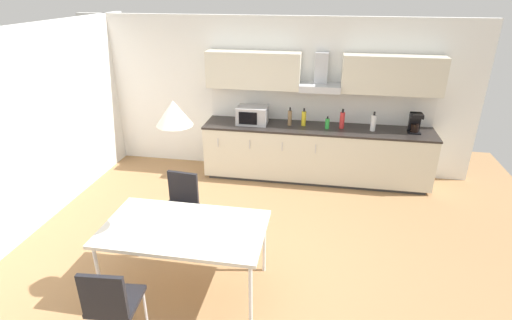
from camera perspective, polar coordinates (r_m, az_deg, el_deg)
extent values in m
cube|color=#9E754C|center=(4.80, -2.80, -14.05)|extent=(8.09, 7.89, 0.02)
cube|color=white|center=(6.64, 2.08, 9.16)|extent=(6.47, 0.10, 2.50)
cube|color=white|center=(5.44, -32.65, 1.90)|extent=(0.10, 6.31, 2.50)
cube|color=#333333|center=(6.66, 8.28, -2.32)|extent=(3.41, 0.60, 0.05)
cube|color=beige|center=(6.48, 8.50, 1.06)|extent=(3.55, 0.66, 0.80)
cube|color=#282321|center=(6.34, 8.73, 4.53)|extent=(3.57, 0.68, 0.03)
cube|color=silver|center=(6.30, -5.46, 2.49)|extent=(0.01, 0.01, 0.14)
cube|color=silver|center=(6.19, -0.92, 2.21)|extent=(0.01, 0.01, 0.14)
cube|color=silver|center=(6.12, 3.75, 1.90)|extent=(0.01, 0.01, 0.14)
cube|color=silver|center=(6.09, 8.49, 1.57)|extent=(0.01, 0.01, 0.14)
cube|color=silver|center=(6.56, 8.97, 7.62)|extent=(3.55, 0.02, 0.50)
cube|color=beige|center=(6.37, -0.38, 12.77)|extent=(1.46, 0.34, 0.56)
cube|color=beige|center=(6.34, 18.90, 11.46)|extent=(1.46, 0.34, 0.56)
cube|color=#B7BABF|center=(6.30, 9.12, 10.20)|extent=(0.62, 0.40, 0.10)
cube|color=#B7BABF|center=(6.35, 9.30, 12.66)|extent=(0.20, 0.16, 0.51)
cube|color=#ADADB2|center=(6.38, -0.52, 6.42)|extent=(0.48, 0.34, 0.28)
cube|color=black|center=(6.23, -1.18, 5.97)|extent=(0.29, 0.01, 0.20)
cube|color=black|center=(6.47, 21.62, 3.73)|extent=(0.18, 0.18, 0.02)
cylinder|color=black|center=(6.44, 21.73, 4.28)|extent=(0.12, 0.12, 0.12)
cube|color=black|center=(6.48, 21.71, 5.07)|extent=(0.16, 0.08, 0.30)
cube|color=black|center=(6.38, 21.98, 5.89)|extent=(0.18, 0.16, 0.06)
cylinder|color=red|center=(6.32, 12.20, 5.56)|extent=(0.07, 0.07, 0.25)
cylinder|color=black|center=(6.28, 12.32, 6.89)|extent=(0.03, 0.03, 0.06)
cylinder|color=brown|center=(6.33, 4.85, 6.00)|extent=(0.06, 0.06, 0.24)
cylinder|color=black|center=(6.29, 4.89, 7.26)|extent=(0.02, 0.02, 0.05)
cylinder|color=green|center=(6.27, 10.15, 5.13)|extent=(0.07, 0.07, 0.16)
cylinder|color=black|center=(6.24, 10.21, 5.97)|extent=(0.03, 0.03, 0.03)
cylinder|color=white|center=(6.32, 16.41, 5.09)|extent=(0.08, 0.08, 0.25)
cylinder|color=black|center=(6.28, 16.57, 6.38)|extent=(0.03, 0.03, 0.05)
cylinder|color=yellow|center=(6.34, 6.83, 5.90)|extent=(0.07, 0.07, 0.23)
cylinder|color=black|center=(6.30, 6.89, 7.11)|extent=(0.03, 0.03, 0.05)
cube|color=silver|center=(4.05, -10.26, -9.62)|extent=(1.61, 0.92, 0.04)
cylinder|color=silver|center=(4.28, -21.51, -15.26)|extent=(0.04, 0.04, 0.71)
cylinder|color=silver|center=(3.81, -0.78, -18.86)|extent=(0.04, 0.04, 0.71)
cylinder|color=silver|center=(4.83, -16.77, -9.60)|extent=(0.04, 0.04, 0.71)
cylinder|color=silver|center=(4.42, 1.19, -11.89)|extent=(0.04, 0.04, 0.71)
cube|color=black|center=(4.91, -11.06, -7.05)|extent=(0.44, 0.44, 0.04)
cube|color=black|center=(4.95, -10.36, -3.84)|extent=(0.38, 0.08, 0.40)
cylinder|color=silver|center=(4.85, -9.89, -10.73)|extent=(0.02, 0.02, 0.43)
cylinder|color=silver|center=(4.99, -13.49, -10.00)|extent=(0.02, 0.02, 0.43)
cylinder|color=silver|center=(5.10, -8.29, -8.68)|extent=(0.02, 0.02, 0.43)
cylinder|color=silver|center=(5.23, -11.74, -8.05)|extent=(0.02, 0.02, 0.43)
cube|color=black|center=(3.82, -19.35, -18.48)|extent=(0.43, 0.43, 0.04)
cube|color=black|center=(3.56, -21.03, -17.71)|extent=(0.38, 0.07, 0.40)
cylinder|color=silver|center=(4.15, -20.18, -19.00)|extent=(0.02, 0.02, 0.43)
cylinder|color=silver|center=(4.03, -15.53, -19.78)|extent=(0.02, 0.02, 0.43)
cone|color=silver|center=(3.55, -11.66, 6.58)|extent=(0.32, 0.32, 0.22)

